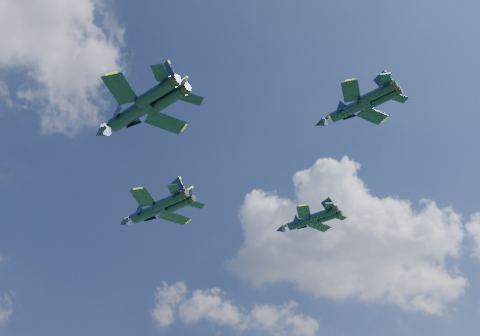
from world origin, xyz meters
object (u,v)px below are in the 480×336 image
jet_slot (348,110)px  jet_left (129,115)px  jet_right (301,222)px  jet_lead (147,212)px

jet_slot → jet_left: bearing=133.5°
jet_right → jet_lead: bearing=134.6°
jet_lead → jet_left: size_ratio=0.98×
jet_left → jet_right: 41.09m
jet_right → jet_slot: (-14.66, -24.92, 1.83)m
jet_lead → jet_slot: size_ratio=1.25×
jet_left → jet_right: bearing=-1.7°
jet_left → jet_slot: size_ratio=1.27×
jet_lead → jet_slot: (10.18, -38.29, 2.83)m
jet_right → jet_slot: 28.96m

